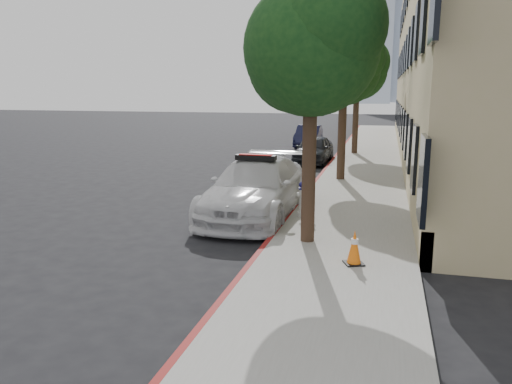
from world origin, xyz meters
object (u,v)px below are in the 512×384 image
Objects in this scene: fire_hydrant at (304,199)px; parked_car_mid at (314,149)px; parked_car_far at (309,136)px; traffic_cone at (354,247)px; police_car at (256,188)px.

parked_car_mid is at bearing 96.21° from fire_hydrant.
traffic_cone is at bearing -81.06° from parked_car_far.
police_car is 1.43× the size of parked_car_mid.
parked_car_mid reaches higher than fire_hydrant.
parked_car_far is 17.52m from fire_hydrant.
fire_hydrant is at bearing -80.65° from parked_car_mid.
traffic_cone is (2.89, -3.68, -0.30)m from police_car.
fire_hydrant is at bearing -8.96° from police_car.
police_car reaches higher than traffic_cone.
parked_car_far is (-1.26, 6.66, 0.01)m from parked_car_mid.
parked_car_far is at bearing 94.90° from police_car.
parked_car_mid is at bearing -81.40° from parked_car_far.
fire_hydrant is (1.37, -0.24, -0.18)m from police_car.
traffic_cone is (2.79, -14.12, -0.17)m from parked_car_mid.
parked_car_mid is at bearing 90.48° from police_car.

